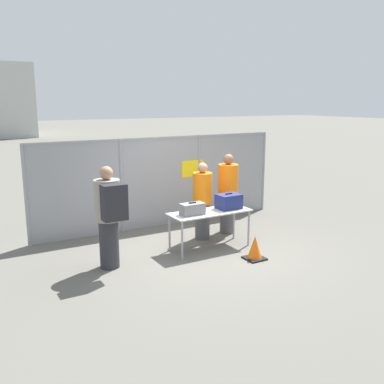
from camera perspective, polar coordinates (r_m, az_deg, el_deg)
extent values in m
plane|color=#605E56|center=(8.61, 2.01, -7.65)|extent=(120.00, 120.00, 0.00)
cylinder|color=gray|center=(9.16, -21.28, -0.46)|extent=(0.07, 0.07, 2.10)
cylinder|color=gray|center=(9.65, -9.40, 0.82)|extent=(0.07, 0.07, 2.10)
cylinder|color=gray|center=(10.51, 0.93, 1.90)|extent=(0.07, 0.07, 2.10)
cylinder|color=gray|center=(11.66, 9.48, 2.75)|extent=(0.07, 0.07, 2.10)
cube|color=gray|center=(10.04, -4.02, 1.39)|extent=(6.05, 0.01, 2.10)
cube|color=gray|center=(9.90, -4.10, 7.19)|extent=(6.05, 0.04, 0.04)
cube|color=yellow|center=(10.37, 0.11, 3.17)|extent=(0.60, 0.01, 0.40)
cube|color=#B2B2AD|center=(8.48, 2.41, -2.69)|extent=(1.66, 0.64, 0.02)
cylinder|color=#99999E|center=(8.00, -1.32, -6.44)|extent=(0.04, 0.04, 0.73)
cylinder|color=#99999E|center=(8.80, 7.56, -4.80)|extent=(0.04, 0.04, 0.73)
cylinder|color=#99999E|center=(8.43, -3.02, -5.46)|extent=(0.04, 0.04, 0.73)
cylinder|color=#99999E|center=(9.20, 5.60, -4.00)|extent=(0.04, 0.04, 0.73)
cube|color=slate|center=(8.21, 0.05, -2.27)|extent=(0.47, 0.25, 0.22)
cube|color=black|center=(8.18, 0.05, -1.44)|extent=(0.16, 0.03, 0.02)
cube|color=navy|center=(8.69, 4.91, -1.26)|extent=(0.48, 0.36, 0.30)
cube|color=black|center=(8.66, 4.93, -0.23)|extent=(0.16, 0.03, 0.02)
cylinder|color=#2D2D33|center=(7.74, -10.98, -6.81)|extent=(0.34, 0.34, 0.86)
cylinder|color=gray|center=(7.52, -11.23, -1.08)|extent=(0.45, 0.45, 0.72)
sphere|color=#A57A5B|center=(7.43, -11.38, 2.50)|extent=(0.23, 0.23, 0.23)
cube|color=#232328|center=(7.19, -10.33, -1.36)|extent=(0.41, 0.25, 0.61)
cylinder|color=#4C4C51|center=(9.15, 1.39, -3.89)|extent=(0.31, 0.31, 0.78)
cylinder|color=orange|center=(8.98, 1.41, 0.52)|extent=(0.41, 0.41, 0.65)
sphere|color=#A57A5B|center=(8.90, 1.43, 3.25)|extent=(0.21, 0.21, 0.21)
cylinder|color=#4C4C51|center=(9.61, 4.76, -2.96)|extent=(0.33, 0.33, 0.84)
cylinder|color=orange|center=(9.44, 4.84, 1.57)|extent=(0.44, 0.44, 0.70)
sphere|color=brown|center=(9.36, 4.89, 4.37)|extent=(0.23, 0.23, 0.23)
cube|color=#B2B2B7|center=(12.75, -3.45, 0.76)|extent=(2.86, 1.35, 0.51)
sphere|color=black|center=(11.92, -4.03, -0.69)|extent=(0.56, 0.56, 0.56)
sphere|color=black|center=(13.22, -6.80, 0.53)|extent=(0.56, 0.56, 0.56)
cylinder|color=#59595B|center=(12.08, -11.66, -1.11)|extent=(1.00, 0.06, 0.06)
cube|color=black|center=(8.19, 8.33, -8.73)|extent=(0.36, 0.36, 0.03)
cone|color=orange|center=(8.12, 8.38, -7.34)|extent=(0.29, 0.29, 0.45)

